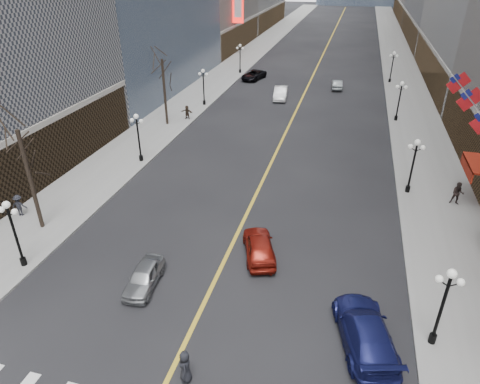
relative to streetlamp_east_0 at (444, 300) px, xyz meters
The scene contains 26 objects.
sidewalk_east 56.11m from the streetlamp_east_0, 87.75° to the left, with size 6.00×230.00×0.15m, color gray.
sidewalk_west 61.72m from the streetlamp_east_0, 114.74° to the left, with size 6.00×230.00×0.15m, color gray.
lane_line 67.11m from the streetlamp_east_0, 100.14° to the left, with size 0.25×200.00×0.02m, color gold.
streetlamp_east_0 is the anchor object (origin of this frame).
streetlamp_east_1 16.00m from the streetlamp_east_0, 90.00° to the left, with size 1.26×0.44×4.52m.
streetlamp_east_2 34.00m from the streetlamp_east_0, 90.00° to the left, with size 1.26×0.44×4.52m.
streetlamp_east_3 52.00m from the streetlamp_east_0, 90.00° to the left, with size 1.26×0.44×4.52m.
streetlamp_west_0 23.60m from the streetlamp_east_0, behind, with size 1.26×0.44×4.52m.
streetlamp_west_1 28.51m from the streetlamp_east_0, 145.86° to the left, with size 1.26×0.44×4.52m.
streetlamp_west_2 41.39m from the streetlamp_east_0, 124.77° to the left, with size 1.26×0.44×4.52m.
streetlamp_west_3 57.10m from the streetlamp_east_0, 114.41° to the left, with size 1.26×0.44×4.52m.
flag_4 18.86m from the streetlamp_east_0, 78.96° to the left, with size 2.87×0.12×2.87m.
flag_5 23.68m from the streetlamp_east_0, 81.32° to the left, with size 2.87×0.12×2.87m.
awning_c 16.57m from the streetlamp_east_0, 74.94° to the left, with size 1.40×4.00×0.93m.
tree_west_near 25.83m from the streetlamp_east_0, behind, with size 3.60×3.60×7.92m.
tree_west_far 36.43m from the streetlamp_east_0, 134.22° to the left, with size 3.60×3.60×7.92m.
car_nb_near 15.78m from the streetlamp_east_0, behind, with size 1.55×3.85×1.31m, color #929599.
car_nb_mid 42.15m from the streetlamp_east_0, 110.33° to the left, with size 1.67×4.79×1.58m, color silver.
car_nb_far 52.90m from the streetlamp_east_0, 112.84° to the left, with size 2.36×5.11×1.42m, color black.
car_sb_near 3.94m from the streetlamp_east_0, 165.57° to the right, with size 2.36×5.80×1.68m, color #151A52.
car_sb_mid 11.11m from the streetlamp_east_0, 153.99° to the left, with size 1.82×4.52×1.54m, color maroon.
car_sb_far 47.14m from the streetlamp_east_0, 99.24° to the left, with size 1.39×3.98×1.31m, color #575D60.
ped_east_walk 15.38m from the streetlamp_east_0, 77.08° to the left, with size 0.88×0.48×1.81m, color black.
ped_west_walk 28.26m from the streetlamp_east_0, 169.99° to the left, with size 1.07×0.44×1.65m, color black.
ped_west_far 36.89m from the streetlamp_east_0, 130.04° to the left, with size 1.48×0.43×1.60m, color #32261B.
ped_crossing_b 12.24m from the streetlamp_east_0, 155.53° to the right, with size 0.84×0.46×1.72m, color black.
Camera 1 is at (6.49, -2.85, 16.81)m, focal length 32.00 mm.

